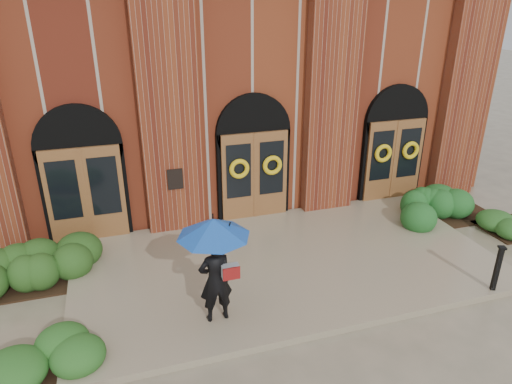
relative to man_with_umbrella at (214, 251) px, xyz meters
name	(u,v)px	position (x,y,z in m)	size (l,w,h in m)	color
ground	(288,268)	(2.09, 1.48, -1.69)	(90.00, 90.00, 0.00)	gray
landing	(286,262)	(2.09, 1.63, -1.61)	(10.00, 5.30, 0.15)	gray
church_building	(207,70)	(2.10, 10.27, 1.82)	(16.20, 12.53, 7.00)	brown
man_with_umbrella	(214,251)	(0.00, 0.00, 0.00)	(1.46, 1.46, 2.19)	black
metal_post	(497,267)	(5.94, -0.87, -0.98)	(0.18, 0.18, 1.06)	black
hedge_wall_left	(58,264)	(-3.11, 2.68, -1.29)	(3.04, 1.22, 0.78)	#234717
hedge_wall_right	(439,205)	(7.29, 2.71, -1.28)	(3.17, 1.27, 0.81)	#1C511E
hedge_front_left	(51,365)	(-3.01, -0.52, -1.41)	(1.56, 1.33, 0.55)	#24541D
hedge_front_right	(512,221)	(8.79, 1.48, -1.43)	(1.42, 1.21, 0.50)	#24521D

